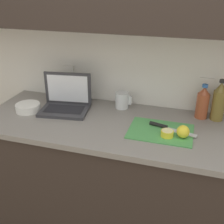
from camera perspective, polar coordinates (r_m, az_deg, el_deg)
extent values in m
cube|color=white|center=(1.89, 14.43, 12.61)|extent=(5.20, 0.06, 2.60)
cube|color=white|center=(2.12, -8.90, 7.74)|extent=(0.09, 0.01, 0.12)
cube|color=white|center=(1.92, 18.53, 4.86)|extent=(0.09, 0.01, 0.12)
cube|color=#332823|center=(1.96, 10.85, -15.58)|extent=(2.36, 0.62, 0.85)
cube|color=gray|center=(1.71, 12.04, -4.28)|extent=(2.43, 0.66, 0.03)
cube|color=#333338|center=(1.92, -9.64, 0.30)|extent=(0.34, 0.27, 0.02)
cube|color=black|center=(1.91, -9.67, 0.59)|extent=(0.27, 0.17, 0.00)
cube|color=#333338|center=(1.97, -8.94, 4.75)|extent=(0.32, 0.06, 0.23)
cube|color=white|center=(1.96, -8.99, 4.69)|extent=(0.28, 0.05, 0.19)
cube|color=#4C9E51|center=(1.67, 9.85, -3.88)|extent=(0.37, 0.27, 0.01)
cube|color=silver|center=(1.67, 13.94, -4.04)|extent=(0.18, 0.08, 0.00)
cylinder|color=black|center=(1.71, 9.41, -2.61)|extent=(0.11, 0.05, 0.02)
cylinder|color=yellow|center=(1.61, 11.13, -4.29)|extent=(0.07, 0.07, 0.04)
cylinder|color=#F4EAA3|center=(1.60, 11.19, -3.71)|extent=(0.06, 0.06, 0.00)
sphere|color=yellow|center=(1.61, 14.24, -3.88)|extent=(0.07, 0.07, 0.07)
cylinder|color=olive|center=(1.88, 20.78, 1.23)|extent=(0.08, 0.08, 0.19)
cone|color=olive|center=(1.83, 21.37, 4.77)|extent=(0.07, 0.07, 0.06)
cylinder|color=black|center=(1.82, 21.55, 5.86)|extent=(0.04, 0.04, 0.02)
cylinder|color=#A34C2D|center=(1.88, 17.85, 1.20)|extent=(0.08, 0.08, 0.16)
cone|color=#A34C2D|center=(1.84, 18.27, 4.16)|extent=(0.07, 0.07, 0.05)
cylinder|color=#3366B2|center=(1.83, 18.41, 5.08)|extent=(0.04, 0.04, 0.02)
cylinder|color=silver|center=(1.94, 2.05, 2.42)|extent=(0.09, 0.09, 0.11)
cube|color=silver|center=(1.92, 3.69, 2.37)|extent=(0.02, 0.01, 0.06)
cylinder|color=white|center=(1.99, -16.66, 0.94)|extent=(0.16, 0.16, 0.05)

